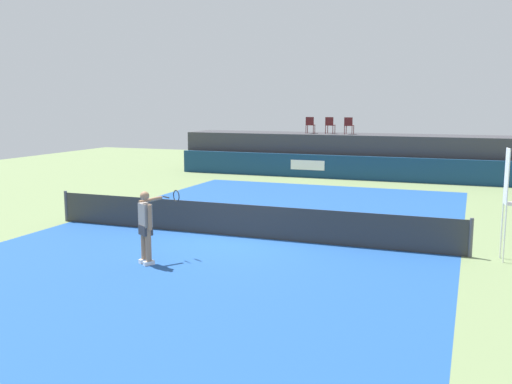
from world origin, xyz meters
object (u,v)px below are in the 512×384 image
spectator_chair_left (330,125)px  net_post_far (471,238)px  net_post_near (66,206)px  spectator_chair_center (349,125)px  tennis_player (147,225)px  umpire_chair (510,197)px  spectator_chair_far_left (310,124)px

spectator_chair_left → net_post_far: spectator_chair_left is taller
net_post_near → spectator_chair_center: bearing=67.6°
spectator_chair_left → tennis_player: spectator_chair_left is taller
umpire_chair → spectator_chair_far_left: bearing=121.5°
spectator_chair_far_left → umpire_chair: spectator_chair_far_left is taller
spectator_chair_far_left → spectator_chair_left: bearing=5.2°
spectator_chair_center → net_post_near: size_ratio=0.89×
net_post_near → net_post_far: (12.40, 0.00, 0.00)m
spectator_chair_far_left → spectator_chair_center: size_ratio=1.00×
umpire_chair → tennis_player: (-8.07, -3.39, -0.63)m
net_post_near → net_post_far: 12.40m
umpire_chair → tennis_player: umpire_chair is taller
spectator_chair_left → tennis_player: size_ratio=0.50×
spectator_chair_far_left → tennis_player: bearing=-86.6°
spectator_chair_center → umpire_chair: (7.06, -14.96, -1.11)m
spectator_chair_left → umpire_chair: (8.11, -15.08, -1.11)m
spectator_chair_left → net_post_far: 16.88m
net_post_near → umpire_chair: bearing=-0.1°
spectator_chair_center → net_post_near: (-6.16, -14.94, -2.19)m
spectator_chair_center → umpire_chair: size_ratio=0.32×
net_post_near → tennis_player: bearing=-33.5°
spectator_chair_center → net_post_far: size_ratio=0.89×
spectator_chair_left → spectator_chair_center: size_ratio=1.00×
spectator_chair_left → net_post_far: (7.28, -15.07, -2.19)m
umpire_chair → net_post_far: 1.36m
spectator_chair_center → net_post_far: 16.34m
umpire_chair → net_post_far: bearing=179.0°
net_post_near → tennis_player: (5.16, -3.41, 0.46)m
spectator_chair_left → tennis_player: (0.04, -18.48, -1.73)m
net_post_near → tennis_player: tennis_player is taller
net_post_far → net_post_near: bearing=180.0°
spectator_chair_center → umpire_chair: 16.58m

